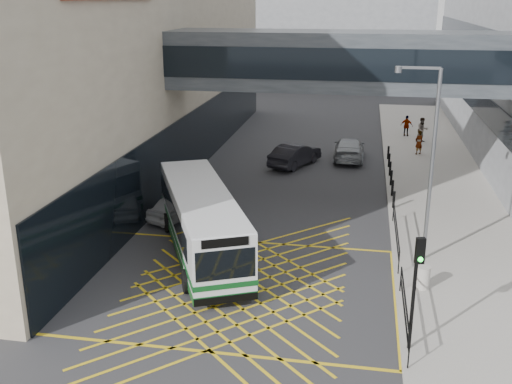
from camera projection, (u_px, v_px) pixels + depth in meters
The scene contains 18 objects.
ground at pixel (238, 287), 23.19m from camera, with size 120.00×120.00×0.00m, color #333335.
building_whsmith at pixel (16, 41), 38.69m from camera, with size 24.17×42.00×16.00m.
building_far at pixel (318, 10), 76.81m from camera, with size 28.00×16.00×18.00m, color gray.
skybridge at pixel (339, 61), 31.56m from camera, with size 20.00×4.10×3.00m.
pavement at pixel (437, 184), 35.66m from camera, with size 6.00×54.00×0.16m, color #A29D94.
box_junction at pixel (238, 287), 23.19m from camera, with size 12.00×9.00×0.01m.
bus at pixel (201, 220), 25.79m from camera, with size 6.46×10.36×2.90m.
car_white at pixel (179, 205), 30.28m from camera, with size 1.73×4.23×1.35m, color silver.
car_dark at pixel (295, 155), 39.57m from camera, with size 1.86×4.76×1.49m, color black.
car_silver at pixel (349, 148), 41.17m from camera, with size 2.12×5.02×1.56m, color gray.
traffic_light at pixel (416, 278), 18.04m from camera, with size 0.30×0.46×3.84m.
street_lamp at pixel (428, 154), 23.96m from camera, with size 1.81×0.28×8.00m.
litter_bin at pixel (423, 277), 22.67m from camera, with size 0.51×0.51×0.88m, color #ADA89E.
kerb_railings at pixel (400, 259), 23.53m from camera, with size 0.05×12.54×1.00m.
bollards at pixel (391, 173), 35.96m from camera, with size 0.14×10.14×0.90m.
pedestrian_a at pixel (419, 143), 41.78m from camera, with size 0.66×0.47×1.67m, color gray.
pedestrian_b at pixel (422, 130), 45.31m from camera, with size 0.90×0.52×1.84m, color gray.
pedestrian_c at pixel (407, 126), 47.21m from camera, with size 0.97×0.47×1.64m, color gray.
Camera 1 is at (4.42, -20.41, 10.75)m, focal length 42.00 mm.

